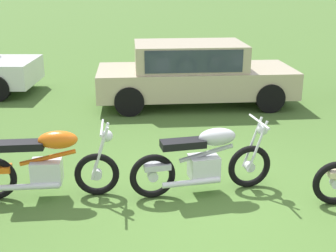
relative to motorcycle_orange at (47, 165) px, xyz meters
name	(u,v)px	position (x,y,z in m)	size (l,w,h in m)	color
ground_plane	(209,201)	(2.19, 0.00, -0.48)	(120.00, 120.00, 0.00)	#476B2D
motorcycle_orange	(47,165)	(0.00, 0.00, 0.00)	(1.97, 0.73, 1.02)	black
motorcycle_silver	(204,160)	(2.12, 0.27, 0.00)	(1.97, 0.90, 1.02)	black
car_beige	(193,70)	(1.92, 4.77, 0.32)	(4.69, 2.38, 1.43)	#BCAD8C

